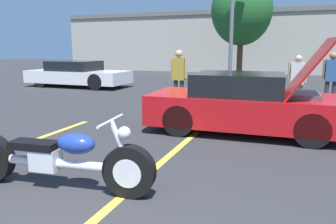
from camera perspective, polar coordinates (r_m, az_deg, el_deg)
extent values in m
cube|color=yellow|center=(4.61, -4.80, -11.77)|extent=(0.12, 5.60, 0.01)
cube|color=#B2AD9E|center=(25.58, 17.46, 11.58)|extent=(32.00, 4.00, 4.40)
cube|color=slate|center=(25.70, 17.74, 16.15)|extent=(32.00, 4.20, 0.30)
cylinder|color=brown|center=(19.15, 12.36, 9.10)|extent=(0.32, 0.32, 2.38)
ellipsoid|color=#236028|center=(19.24, 12.70, 16.91)|extent=(3.32, 3.32, 3.82)
cylinder|color=black|center=(4.05, -6.76, -10.23)|extent=(0.66, 0.23, 0.65)
cylinder|color=silver|center=(4.05, -6.76, -10.23)|extent=(0.37, 0.21, 0.36)
cylinder|color=silver|center=(4.48, -18.87, -8.42)|extent=(1.69, 0.31, 0.12)
cube|color=silver|center=(4.54, -20.49, -7.70)|extent=(0.39, 0.28, 0.28)
ellipsoid|color=navy|center=(4.24, -15.71, -5.35)|extent=(0.53, 0.34, 0.26)
cube|color=black|center=(4.58, -22.19, -5.34)|extent=(0.66, 0.33, 0.10)
cylinder|color=silver|center=(3.98, -8.22, -5.73)|extent=(0.31, 0.11, 0.63)
cylinder|color=silver|center=(3.95, -9.94, -1.51)|extent=(0.12, 0.70, 0.04)
sphere|color=silver|center=(3.92, -7.60, -3.65)|extent=(0.16, 0.16, 0.16)
cylinder|color=silver|center=(4.83, -22.61, -8.01)|extent=(1.29, 0.24, 0.09)
cube|color=red|center=(7.17, 13.34, 0.41)|extent=(4.12, 1.86, 0.63)
cube|color=black|center=(7.11, 12.23, 4.80)|extent=(1.88, 1.60, 0.46)
cylinder|color=black|center=(6.48, 23.78, -2.92)|extent=(0.66, 0.24, 0.65)
cylinder|color=black|center=(7.93, 22.91, -0.41)|extent=(0.66, 0.24, 0.65)
cylinder|color=black|center=(6.72, 1.90, -1.48)|extent=(0.66, 0.24, 0.65)
cylinder|color=black|center=(8.13, 4.94, 0.70)|extent=(0.66, 0.24, 0.65)
cube|color=red|center=(7.05, 23.16, 7.01)|extent=(0.91, 1.60, 1.19)
cube|color=#4C4C51|center=(7.11, 22.44, 2.03)|extent=(0.63, 0.96, 0.28)
cube|color=white|center=(15.80, -15.36, 5.97)|extent=(4.76, 1.87, 0.55)
cube|color=black|center=(15.88, -16.01, 7.76)|extent=(2.14, 1.67, 0.44)
cylinder|color=black|center=(14.30, -12.49, 5.12)|extent=(0.70, 0.22, 0.70)
cylinder|color=black|center=(15.68, -9.20, 5.75)|extent=(0.70, 0.22, 0.70)
cylinder|color=black|center=(16.11, -21.30, 5.28)|extent=(0.70, 0.22, 0.70)
cylinder|color=black|center=(17.35, -17.68, 5.88)|extent=(0.70, 0.22, 0.70)
cylinder|color=gray|center=(10.12, 20.79, 2.43)|extent=(0.12, 0.12, 0.77)
cylinder|color=gray|center=(10.13, 21.92, 2.35)|extent=(0.12, 0.12, 0.77)
cube|color=white|center=(10.05, 21.64, 6.27)|extent=(0.36, 0.20, 0.61)
cylinder|color=tan|center=(10.05, 20.39, 6.53)|extent=(0.08, 0.08, 0.55)
cylinder|color=tan|center=(10.05, 22.91, 6.35)|extent=(0.08, 0.08, 0.55)
sphere|color=tan|center=(10.03, 21.81, 8.59)|extent=(0.21, 0.21, 0.21)
cylinder|color=#333338|center=(9.95, 1.33, 3.21)|extent=(0.12, 0.12, 0.84)
cylinder|color=#333338|center=(9.88, 2.43, 3.15)|extent=(0.12, 0.12, 0.84)
cube|color=#B29933|center=(9.84, 1.91, 7.50)|extent=(0.36, 0.20, 0.66)
cylinder|color=tan|center=(9.91, 0.69, 7.72)|extent=(0.08, 0.08, 0.60)
cylinder|color=tan|center=(9.77, 3.14, 7.66)|extent=(0.08, 0.08, 0.60)
sphere|color=tan|center=(9.82, 1.92, 10.09)|extent=(0.23, 0.23, 0.23)
cylinder|color=#333338|center=(10.97, 25.83, 2.76)|extent=(0.12, 0.12, 0.81)
cylinder|color=#333338|center=(10.99, 26.87, 2.69)|extent=(0.12, 0.12, 0.81)
cube|color=#335B93|center=(10.91, 26.68, 6.48)|extent=(0.36, 0.20, 0.64)
cylinder|color=#9E704C|center=(10.89, 25.54, 6.74)|extent=(0.08, 0.08, 0.58)
sphere|color=#9E704C|center=(10.89, 26.88, 8.73)|extent=(0.22, 0.22, 0.22)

